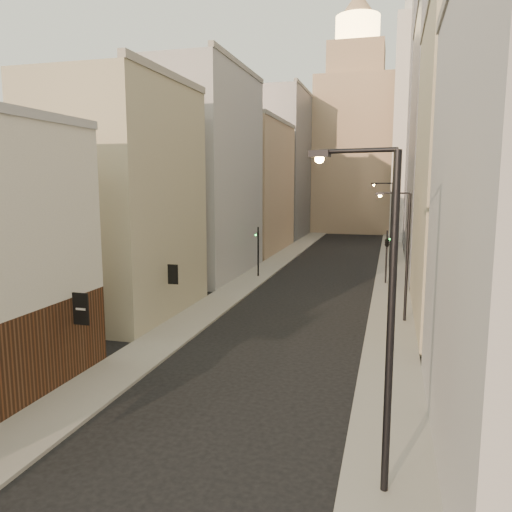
{
  "coord_description": "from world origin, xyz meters",
  "views": [
    {
      "loc": [
        6.26,
        -5.3,
        9.37
      ],
      "look_at": [
        -0.67,
        20.2,
        5.41
      ],
      "focal_mm": 35.0,
      "sensor_mm": 36.0,
      "label": 1
    }
  ],
  "objects_px": {
    "traffic_light_left": "(258,242)",
    "streetlamp_near": "(382,304)",
    "clock_tower": "(354,137)",
    "traffic_light_right": "(387,243)",
    "streetlamp_far": "(389,220)",
    "streetlamp_mid": "(404,249)",
    "white_tower": "(420,121)"
  },
  "relations": [
    {
      "from": "clock_tower",
      "to": "traffic_light_left",
      "type": "bearing_deg",
      "value": -95.87
    },
    {
      "from": "white_tower",
      "to": "traffic_light_right",
      "type": "xyz_separation_m",
      "value": [
        -4.03,
        -36.86,
        -14.73
      ]
    },
    {
      "from": "clock_tower",
      "to": "streetlamp_near",
      "type": "relative_size",
      "value": 4.36
    },
    {
      "from": "streetlamp_near",
      "to": "traffic_light_left",
      "type": "bearing_deg",
      "value": 123.99
    },
    {
      "from": "streetlamp_far",
      "to": "traffic_light_right",
      "type": "relative_size",
      "value": 1.85
    },
    {
      "from": "streetlamp_near",
      "to": "traffic_light_right",
      "type": "bearing_deg",
      "value": 103.34
    },
    {
      "from": "white_tower",
      "to": "traffic_light_right",
      "type": "bearing_deg",
      "value": -96.24
    },
    {
      "from": "streetlamp_far",
      "to": "traffic_light_right",
      "type": "distance_m",
      "value": 9.1
    },
    {
      "from": "streetlamp_mid",
      "to": "streetlamp_far",
      "type": "xyz_separation_m",
      "value": [
        -1.1,
        21.55,
        0.33
      ]
    },
    {
      "from": "clock_tower",
      "to": "traffic_light_left",
      "type": "distance_m",
      "value": 52.81
    },
    {
      "from": "streetlamp_mid",
      "to": "traffic_light_left",
      "type": "relative_size",
      "value": 1.73
    },
    {
      "from": "streetlamp_near",
      "to": "traffic_light_right",
      "type": "relative_size",
      "value": 2.06
    },
    {
      "from": "clock_tower",
      "to": "streetlamp_far",
      "type": "distance_m",
      "value": 44.21
    },
    {
      "from": "streetlamp_near",
      "to": "streetlamp_mid",
      "type": "bearing_deg",
      "value": 100.0
    },
    {
      "from": "traffic_light_right",
      "to": "white_tower",
      "type": "bearing_deg",
      "value": -120.98
    },
    {
      "from": "traffic_light_right",
      "to": "traffic_light_left",
      "type": "bearing_deg",
      "value": -25.88
    },
    {
      "from": "streetlamp_mid",
      "to": "traffic_light_right",
      "type": "bearing_deg",
      "value": 102.31
    },
    {
      "from": "streetlamp_near",
      "to": "traffic_light_left",
      "type": "xyz_separation_m",
      "value": [
        -12.31,
        32.24,
        -2.39
      ]
    },
    {
      "from": "streetlamp_mid",
      "to": "traffic_light_left",
      "type": "height_order",
      "value": "streetlamp_mid"
    },
    {
      "from": "streetlamp_far",
      "to": "traffic_light_left",
      "type": "distance_m",
      "value": 15.17
    },
    {
      "from": "white_tower",
      "to": "traffic_light_right",
      "type": "distance_m",
      "value": 39.89
    },
    {
      "from": "clock_tower",
      "to": "streetlamp_far",
      "type": "height_order",
      "value": "clock_tower"
    },
    {
      "from": "traffic_light_left",
      "to": "traffic_light_right",
      "type": "xyz_separation_m",
      "value": [
        12.17,
        -0.24,
        0.39
      ]
    },
    {
      "from": "white_tower",
      "to": "traffic_light_left",
      "type": "xyz_separation_m",
      "value": [
        -16.21,
        -36.62,
        -15.11
      ]
    },
    {
      "from": "streetlamp_near",
      "to": "streetlamp_mid",
      "type": "height_order",
      "value": "streetlamp_near"
    },
    {
      "from": "clock_tower",
      "to": "traffic_light_right",
      "type": "relative_size",
      "value": 8.98
    },
    {
      "from": "traffic_light_left",
      "to": "streetlamp_near",
      "type": "bearing_deg",
      "value": 116.65
    },
    {
      "from": "streetlamp_mid",
      "to": "traffic_light_left",
      "type": "bearing_deg",
      "value": 143.15
    },
    {
      "from": "streetlamp_far",
      "to": "streetlamp_mid",
      "type": "bearing_deg",
      "value": -103.35
    },
    {
      "from": "clock_tower",
      "to": "white_tower",
      "type": "bearing_deg",
      "value": -51.84
    },
    {
      "from": "streetlamp_mid",
      "to": "traffic_light_left",
      "type": "xyz_separation_m",
      "value": [
        -13.36,
        12.8,
        -1.46
      ]
    },
    {
      "from": "white_tower",
      "to": "traffic_light_left",
      "type": "bearing_deg",
      "value": -113.87
    }
  ]
}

